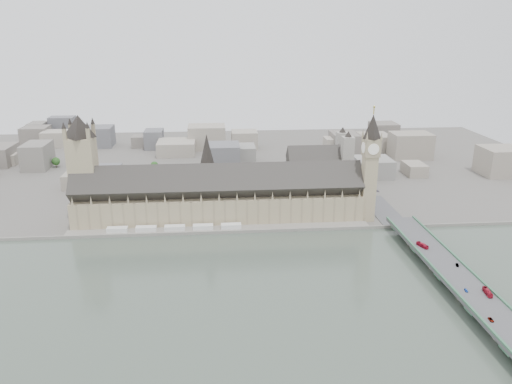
{
  "coord_description": "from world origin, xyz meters",
  "views": [
    {
      "loc": [
        -2.27,
        -421.24,
        172.11
      ],
      "look_at": [
        34.72,
        20.75,
        26.28
      ],
      "focal_mm": 35.0,
      "sensor_mm": 36.0,
      "label": 1
    }
  ],
  "objects": [
    {
      "name": "car_blue",
      "position": [
        157.33,
        -147.08,
        10.93
      ],
      "size": [
        2.11,
        4.18,
        1.37
      ],
      "primitive_type": "imported",
      "rotation": [
        0.0,
        0.0,
        -0.13
      ],
      "color": "#1C49B6",
      "rests_on": "westminster_bridge"
    },
    {
      "name": "central_tower",
      "position": [
        -10.0,
        26.0,
        57.92
      ],
      "size": [
        13.0,
        13.0,
        48.0
      ],
      "color": "tan",
      "rests_on": "ground"
    },
    {
      "name": "river_thames",
      "position": [
        0.0,
        -165.0,
        0.0
      ],
      "size": [
        600.0,
        600.0,
        0.0
      ],
      "primitive_type": "plane",
      "color": "#424E43",
      "rests_on": "ground"
    },
    {
      "name": "red_bus_north",
      "position": [
        156.36,
        -78.2,
        11.81
      ],
      "size": [
        6.28,
        11.4,
        3.11
      ],
      "primitive_type": "imported",
      "rotation": [
        0.0,
        0.0,
        0.35
      ],
      "color": "#AB132B",
      "rests_on": "westminster_bridge"
    },
    {
      "name": "elizabeth_tower",
      "position": [
        138.0,
        8.0,
        58.09
      ],
      "size": [
        17.0,
        17.0,
        107.5
      ],
      "color": "#9E886B",
      "rests_on": "ground"
    },
    {
      "name": "red_bus_south",
      "position": [
        168.9,
        -152.03,
        11.84
      ],
      "size": [
        4.31,
        11.71,
        3.19
      ],
      "primitive_type": "imported",
      "rotation": [
        0.0,
        0.0,
        -0.15
      ],
      "color": "maroon",
      "rests_on": "westminster_bridge"
    },
    {
      "name": "river_terrace",
      "position": [
        0.0,
        -7.5,
        1.0
      ],
      "size": [
        270.0,
        15.0,
        2.0
      ],
      "primitive_type": "cube",
      "color": "gray",
      "rests_on": "ground"
    },
    {
      "name": "palace_of_westminster",
      "position": [
        0.0,
        19.7,
        22.71
      ],
      "size": [
        265.0,
        40.73,
        55.44
      ],
      "color": "#9E886B",
      "rests_on": "ground"
    },
    {
      "name": "car_approach",
      "position": [
        165.3,
        60.0,
        10.94
      ],
      "size": [
        3.64,
        5.11,
        1.37
      ],
      "primitive_type": "imported",
      "rotation": [
        0.0,
        0.0,
        0.41
      ],
      "color": "gray",
      "rests_on": "westminster_bridge"
    },
    {
      "name": "terrace_tents",
      "position": [
        -40.0,
        -7.0,
        4.0
      ],
      "size": [
        118.0,
        7.0,
        4.0
      ],
      "color": "white",
      "rests_on": "river_terrace"
    },
    {
      "name": "car_silver",
      "position": [
        168.41,
        -111.7,
        11.0
      ],
      "size": [
        2.82,
        4.81,
        1.5
      ],
      "primitive_type": "imported",
      "rotation": [
        0.0,
        0.0,
        -0.29
      ],
      "color": "gray",
      "rests_on": "westminster_bridge"
    },
    {
      "name": "park_trees",
      "position": [
        -10.0,
        60.0,
        7.5
      ],
      "size": [
        110.0,
        30.0,
        15.0
      ],
      "primitive_type": null,
      "color": "#1E491A",
      "rests_on": "ground"
    },
    {
      "name": "car_grey",
      "position": [
        155.2,
        -181.31,
        10.9
      ],
      "size": [
        2.46,
        4.79,
        1.29
      ],
      "primitive_type": "imported",
      "rotation": [
        0.0,
        0.0,
        -0.07
      ],
      "color": "gray",
      "rests_on": "westminster_bridge"
    },
    {
      "name": "bridge_parapets",
      "position": [
        162.0,
        -132.0,
        10.82
      ],
      "size": [
        25.0,
        235.0,
        1.15
      ],
      "primitive_type": null,
      "color": "#3C6E50",
      "rests_on": "westminster_bridge"
    },
    {
      "name": "victoria_tower",
      "position": [
        -122.0,
        26.0,
        55.2
      ],
      "size": [
        30.0,
        30.0,
        100.0
      ],
      "color": "#9E886B",
      "rests_on": "ground"
    },
    {
      "name": "embankment_wall",
      "position": [
        0.0,
        -15.0,
        1.5
      ],
      "size": [
        600.0,
        1.5,
        3.0
      ],
      "primitive_type": "cube",
      "color": "gray",
      "rests_on": "ground"
    },
    {
      "name": "city_skyline_inland",
      "position": [
        0.0,
        245.0,
        19.0
      ],
      "size": [
        720.0,
        360.0,
        38.0
      ],
      "primitive_type": null,
      "color": "gray",
      "rests_on": "ground"
    },
    {
      "name": "westminster_bridge",
      "position": [
        162.0,
        -87.5,
        5.12
      ],
      "size": [
        25.0,
        325.0,
        10.25
      ],
      "primitive_type": "cube",
      "color": "#474749",
      "rests_on": "ground"
    },
    {
      "name": "ground",
      "position": [
        0.0,
        0.0,
        0.0
      ],
      "size": [
        900.0,
        900.0,
        0.0
      ],
      "primitive_type": "plane",
      "color": "#595651",
      "rests_on": "ground"
    },
    {
      "name": "westminster_abbey",
      "position": [
        110.92,
        95.0,
        25.08
      ],
      "size": [
        68.0,
        36.0,
        64.0
      ],
      "color": "#A29D92",
      "rests_on": "ground"
    }
  ]
}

